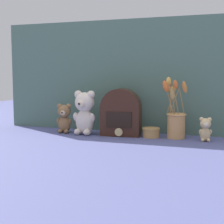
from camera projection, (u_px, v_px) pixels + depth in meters
ground_plane at (111, 136)px, 1.76m from camera, size 4.00×4.00×0.00m
backdrop_wall at (121, 76)px, 1.88m from camera, size 1.39×0.02×0.61m
teddy_bear_large at (84, 112)px, 1.80m from camera, size 0.13×0.12×0.23m
teddy_bear_medium at (64, 118)px, 1.86m from camera, size 0.09×0.08×0.16m
teddy_bear_small at (205, 129)px, 1.62m from camera, size 0.06×0.06×0.11m
flower_vase at (175, 119)px, 1.69m from camera, size 0.13×0.16×0.31m
vintage_radio at (121, 114)px, 1.77m from camera, size 0.21×0.11×0.24m
decorative_tin_tall at (151, 132)px, 1.73m from camera, size 0.09×0.09×0.05m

